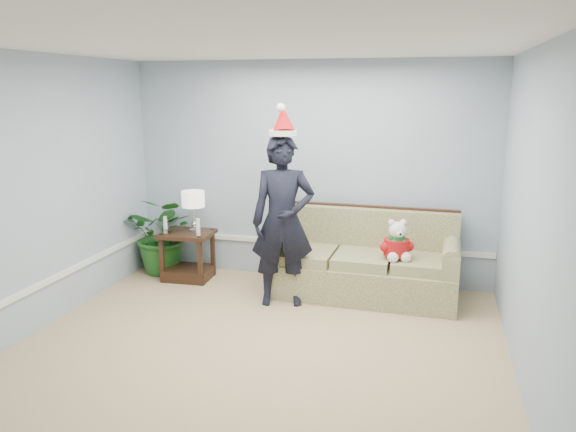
% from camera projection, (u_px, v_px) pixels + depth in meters
% --- Properties ---
extents(room_shell, '(4.54, 5.04, 2.74)m').
position_uv_depth(room_shell, '(242.00, 215.00, 4.55)').
color(room_shell, tan).
rests_on(room_shell, ground).
extents(wainscot_trim, '(4.49, 4.99, 0.06)m').
position_uv_depth(wainscot_trim, '(178.00, 267.00, 6.15)').
color(wainscot_trim, white).
rests_on(wainscot_trim, room_shell).
extents(sofa, '(2.14, 0.97, 0.99)m').
position_uv_depth(sofa, '(364.00, 265.00, 6.52)').
color(sofa, '#525C2C').
rests_on(sofa, room_shell).
extents(side_table, '(0.66, 0.56, 0.61)m').
position_uv_depth(side_table, '(188.00, 260.00, 7.08)').
color(side_table, '#331B12').
rests_on(side_table, room_shell).
extents(table_lamp, '(0.29, 0.29, 0.51)m').
position_uv_depth(table_lamp, '(193.00, 201.00, 6.95)').
color(table_lamp, silver).
rests_on(table_lamp, side_table).
extents(candle_pair, '(0.49, 0.05, 0.21)m').
position_uv_depth(candle_pair, '(182.00, 226.00, 6.87)').
color(candle_pair, silver).
rests_on(candle_pair, side_table).
extents(houseplant, '(0.96, 0.84, 1.02)m').
position_uv_depth(houseplant, '(164.00, 234.00, 7.27)').
color(houseplant, '#1B551C').
rests_on(houseplant, room_shell).
extents(man, '(0.78, 0.61, 1.88)m').
position_uv_depth(man, '(283.00, 221.00, 6.12)').
color(man, black).
rests_on(man, room_shell).
extents(santa_hat, '(0.38, 0.41, 0.35)m').
position_uv_depth(santa_hat, '(283.00, 121.00, 5.90)').
color(santa_hat, white).
rests_on(santa_hat, man).
extents(teddy_bear, '(0.36, 0.36, 0.46)m').
position_uv_depth(teddy_bear, '(396.00, 245.00, 6.15)').
color(teddy_bear, white).
rests_on(teddy_bear, sofa).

